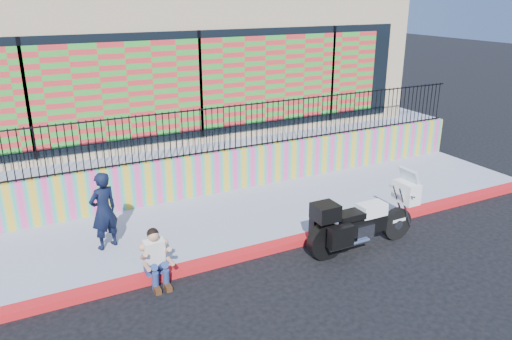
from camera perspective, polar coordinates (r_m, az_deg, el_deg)
ground at (r=10.73m, az=2.29°, el=-9.05°), size 90.00×90.00×0.00m
red_curb at (r=10.70m, az=2.30°, el=-8.70°), size 16.00×0.30×0.15m
sidewalk at (r=12.01m, az=-1.58°, el=-5.38°), size 16.00×3.00×0.15m
mural_wall at (r=13.13m, az=-4.62°, el=-0.26°), size 16.00×0.20×1.10m
metal_fence at (r=12.78m, az=-4.76°, el=4.60°), size 15.80×0.04×1.20m
elevated_platform at (r=17.76m, az=-11.01°, el=4.50°), size 16.00×10.00×1.25m
storefront_building at (r=17.08m, az=-11.38°, el=12.86°), size 14.00×8.06×4.00m
police_motorcycle at (r=10.70m, az=11.98°, el=-5.55°), size 2.58×0.85×1.61m
police_officer at (r=10.61m, az=-17.02°, el=-4.48°), size 0.70×0.59×1.65m
seated_man at (r=9.53m, az=-11.26°, el=-10.34°), size 0.54×0.71×1.06m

